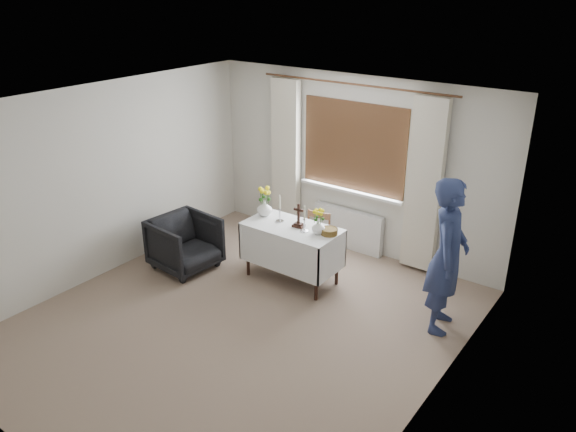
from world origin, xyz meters
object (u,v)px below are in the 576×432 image
object	(u,v)px
flower_vase_left	(265,208)
flower_vase_right	(318,227)
altar_table	(292,253)
wooden_cross	(299,216)
person	(447,256)
wooden_chair	(313,243)
armchair	(185,243)

from	to	relation	value
flower_vase_left	flower_vase_right	xyz separation A→B (m)	(0.89, -0.06, -0.02)
altar_table	wooden_cross	xyz separation A→B (m)	(0.07, 0.04, 0.54)
person	flower_vase_right	xyz separation A→B (m)	(-1.60, -0.11, -0.04)
wooden_chair	person	bearing A→B (deg)	-15.41
wooden_chair	wooden_cross	size ratio (longest dim) A/B	2.56
armchair	flower_vase_left	xyz separation A→B (m)	(0.85, 0.66, 0.50)
person	flower_vase_right	bearing A→B (deg)	80.31
altar_table	wooden_cross	distance (m)	0.54
person	flower_vase_left	world-z (taller)	person
person	flower_vase_left	xyz separation A→B (m)	(-2.49, -0.05, -0.02)
wooden_cross	altar_table	bearing A→B (deg)	-156.07
altar_table	person	world-z (taller)	person
wooden_chair	armchair	size ratio (longest dim) A/B	0.99
wooden_chair	wooden_cross	world-z (taller)	wooden_cross
person	flower_vase_left	bearing A→B (deg)	77.51
flower_vase_left	flower_vase_right	size ratio (longest dim) A/B	1.19
armchair	wooden_cross	xyz separation A→B (m)	(1.43, 0.62, 0.55)
wooden_chair	flower_vase_right	world-z (taller)	flower_vase_right
armchair	wooden_chair	bearing A→B (deg)	-50.14
armchair	person	xyz separation A→B (m)	(3.34, 0.71, 0.52)
person	wooden_cross	xyz separation A→B (m)	(-1.91, -0.09, 0.03)
altar_table	armchair	bearing A→B (deg)	-156.80
armchair	flower_vase_right	bearing A→B (deg)	-65.84
wooden_cross	person	bearing A→B (deg)	-2.79
wooden_cross	flower_vase_left	size ratio (longest dim) A/B	1.50
altar_table	wooden_chair	world-z (taller)	wooden_chair
wooden_cross	flower_vase_left	bearing A→B (deg)	170.42
armchair	wooden_cross	bearing A→B (deg)	-61.40
wooden_cross	flower_vase_right	distance (m)	0.32
altar_table	person	bearing A→B (deg)	3.74
altar_table	flower_vase_left	size ratio (longest dim) A/B	6.01
altar_table	wooden_chair	size ratio (longest dim) A/B	1.57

